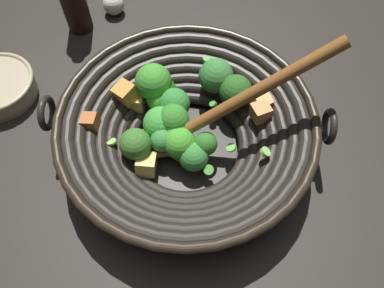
# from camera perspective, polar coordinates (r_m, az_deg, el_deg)

# --- Properties ---
(ground_plane) EXTENTS (4.00, 4.00, 0.00)m
(ground_plane) POSITION_cam_1_polar(r_m,az_deg,el_deg) (0.64, -0.72, -0.92)
(ground_plane) COLOR #28231E
(wok) EXTENTS (0.39, 0.43, 0.22)m
(wok) POSITION_cam_1_polar(r_m,az_deg,el_deg) (0.59, -0.89, 2.33)
(wok) COLOR black
(wok) RESTS_ON ground
(garlic_bulb) EXTENTS (0.04, 0.04, 0.04)m
(garlic_bulb) POSITION_cam_1_polar(r_m,az_deg,el_deg) (0.86, -11.55, 19.59)
(garlic_bulb) COLOR silver
(garlic_bulb) RESTS_ON ground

